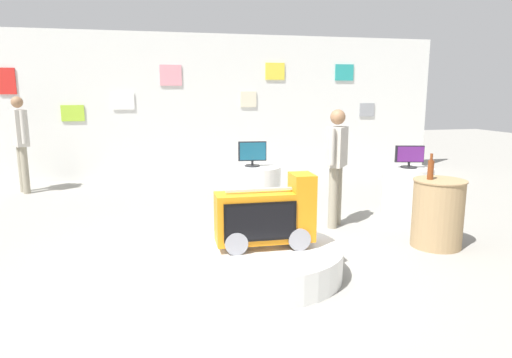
{
  "coord_description": "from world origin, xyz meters",
  "views": [
    {
      "loc": [
        -0.81,
        -4.35,
        1.8
      ],
      "look_at": [
        0.3,
        0.29,
        0.89
      ],
      "focal_mm": 32.0,
      "sensor_mm": 36.0,
      "label": 1
    }
  ],
  "objects_px": {
    "tv_on_left_rear": "(252,153)",
    "side_table_round": "(438,213)",
    "bottle_on_side_table": "(431,169)",
    "main_display_pedestal": "(265,261)",
    "novelty_firetruck_tv": "(267,219)",
    "display_pedestal_left_rear": "(252,190)",
    "shopper_browsing_rear": "(336,159)",
    "tv_on_center_rear": "(410,157)",
    "shopper_browsing_near_truck": "(20,137)",
    "display_pedestal_center_rear": "(407,192)"
  },
  "relations": [
    {
      "from": "tv_on_center_rear",
      "to": "main_display_pedestal",
      "type": "bearing_deg",
      "value": -147.64
    },
    {
      "from": "display_pedestal_center_rear",
      "to": "shopper_browsing_rear",
      "type": "distance_m",
      "value": 1.36
    },
    {
      "from": "tv_on_left_rear",
      "to": "side_table_round",
      "type": "height_order",
      "value": "tv_on_left_rear"
    },
    {
      "from": "tv_on_left_rear",
      "to": "bottle_on_side_table",
      "type": "height_order",
      "value": "bottle_on_side_table"
    },
    {
      "from": "main_display_pedestal",
      "to": "tv_on_center_rear",
      "type": "xyz_separation_m",
      "value": [
        2.58,
        1.63,
        0.74
      ]
    },
    {
      "from": "display_pedestal_left_rear",
      "to": "shopper_browsing_rear",
      "type": "height_order",
      "value": "shopper_browsing_rear"
    },
    {
      "from": "main_display_pedestal",
      "to": "shopper_browsing_near_truck",
      "type": "distance_m",
      "value": 5.79
    },
    {
      "from": "display_pedestal_left_rear",
      "to": "side_table_round",
      "type": "relative_size",
      "value": 1.04
    },
    {
      "from": "bottle_on_side_table",
      "to": "side_table_round",
      "type": "bearing_deg",
      "value": -26.09
    },
    {
      "from": "display_pedestal_center_rear",
      "to": "side_table_round",
      "type": "distance_m",
      "value": 1.33
    },
    {
      "from": "display_pedestal_center_rear",
      "to": "shopper_browsing_rear",
      "type": "bearing_deg",
      "value": -169.89
    },
    {
      "from": "shopper_browsing_rear",
      "to": "main_display_pedestal",
      "type": "bearing_deg",
      "value": -133.66
    },
    {
      "from": "tv_on_center_rear",
      "to": "side_table_round",
      "type": "xyz_separation_m",
      "value": [
        -0.38,
        -1.27,
        -0.48
      ]
    },
    {
      "from": "display_pedestal_left_rear",
      "to": "side_table_round",
      "type": "xyz_separation_m",
      "value": [
        1.78,
        -1.93,
        0.05
      ]
    },
    {
      "from": "novelty_firetruck_tv",
      "to": "tv_on_center_rear",
      "type": "distance_m",
      "value": 3.05
    },
    {
      "from": "display_pedestal_center_rear",
      "to": "bottle_on_side_table",
      "type": "relative_size",
      "value": 2.39
    },
    {
      "from": "main_display_pedestal",
      "to": "novelty_firetruck_tv",
      "type": "relative_size",
      "value": 1.58
    },
    {
      "from": "display_pedestal_center_rear",
      "to": "bottle_on_side_table",
      "type": "bearing_deg",
      "value": -111.69
    },
    {
      "from": "shopper_browsing_near_truck",
      "to": "bottle_on_side_table",
      "type": "bearing_deg",
      "value": -38.62
    },
    {
      "from": "display_pedestal_center_rear",
      "to": "shopper_browsing_near_truck",
      "type": "bearing_deg",
      "value": 152.37
    },
    {
      "from": "shopper_browsing_near_truck",
      "to": "shopper_browsing_rear",
      "type": "relative_size",
      "value": 1.09
    },
    {
      "from": "shopper_browsing_near_truck",
      "to": "tv_on_left_rear",
      "type": "bearing_deg",
      "value": -33.19
    },
    {
      "from": "shopper_browsing_rear",
      "to": "tv_on_left_rear",
      "type": "bearing_deg",
      "value": 137.34
    },
    {
      "from": "main_display_pedestal",
      "to": "novelty_firetruck_tv",
      "type": "distance_m",
      "value": 0.44
    },
    {
      "from": "tv_on_center_rear",
      "to": "shopper_browsing_rear",
      "type": "xyz_separation_m",
      "value": [
        -1.22,
        -0.21,
        0.04
      ]
    },
    {
      "from": "tv_on_center_rear",
      "to": "shopper_browsing_rear",
      "type": "distance_m",
      "value": 1.24
    },
    {
      "from": "bottle_on_side_table",
      "to": "tv_on_left_rear",
      "type": "bearing_deg",
      "value": 131.88
    },
    {
      "from": "main_display_pedestal",
      "to": "display_pedestal_left_rear",
      "type": "xyz_separation_m",
      "value": [
        0.41,
        2.29,
        0.22
      ]
    },
    {
      "from": "side_table_round",
      "to": "shopper_browsing_rear",
      "type": "relative_size",
      "value": 0.51
    },
    {
      "from": "main_display_pedestal",
      "to": "bottle_on_side_table",
      "type": "xyz_separation_m",
      "value": [
        2.09,
        0.41,
        0.78
      ]
    },
    {
      "from": "tv_on_center_rear",
      "to": "bottle_on_side_table",
      "type": "xyz_separation_m",
      "value": [
        -0.49,
        -1.22,
        0.04
      ]
    },
    {
      "from": "main_display_pedestal",
      "to": "shopper_browsing_rear",
      "type": "height_order",
      "value": "shopper_browsing_rear"
    },
    {
      "from": "shopper_browsing_near_truck",
      "to": "side_table_round",
      "type": "bearing_deg",
      "value": -38.41
    },
    {
      "from": "tv_on_left_rear",
      "to": "shopper_browsing_rear",
      "type": "xyz_separation_m",
      "value": [
        0.94,
        -0.87,
        0.01
      ]
    },
    {
      "from": "main_display_pedestal",
      "to": "shopper_browsing_rear",
      "type": "xyz_separation_m",
      "value": [
        1.35,
        1.42,
        0.78
      ]
    },
    {
      "from": "tv_on_left_rear",
      "to": "display_pedestal_center_rear",
      "type": "bearing_deg",
      "value": -16.77
    },
    {
      "from": "tv_on_left_rear",
      "to": "novelty_firetruck_tv",
      "type": "bearing_deg",
      "value": -99.67
    },
    {
      "from": "novelty_firetruck_tv",
      "to": "tv_on_left_rear",
      "type": "bearing_deg",
      "value": 80.33
    },
    {
      "from": "display_pedestal_left_rear",
      "to": "shopper_browsing_rear",
      "type": "xyz_separation_m",
      "value": [
        0.94,
        -0.87,
        0.56
      ]
    },
    {
      "from": "shopper_browsing_near_truck",
      "to": "shopper_browsing_rear",
      "type": "distance_m",
      "value": 5.67
    },
    {
      "from": "side_table_round",
      "to": "shopper_browsing_rear",
      "type": "bearing_deg",
      "value": 128.48
    },
    {
      "from": "tv_on_center_rear",
      "to": "bottle_on_side_table",
      "type": "distance_m",
      "value": 1.31
    },
    {
      "from": "main_display_pedestal",
      "to": "tv_on_left_rear",
      "type": "distance_m",
      "value": 2.45
    },
    {
      "from": "display_pedestal_center_rear",
      "to": "shopper_browsing_near_truck",
      "type": "distance_m",
      "value": 6.63
    },
    {
      "from": "side_table_round",
      "to": "shopper_browsing_near_truck",
      "type": "distance_m",
      "value": 7.0
    },
    {
      "from": "side_table_round",
      "to": "tv_on_left_rear",
      "type": "bearing_deg",
      "value": 132.81
    },
    {
      "from": "side_table_round",
      "to": "bottle_on_side_table",
      "type": "distance_m",
      "value": 0.53
    },
    {
      "from": "display_pedestal_center_rear",
      "to": "shopper_browsing_near_truck",
      "type": "xyz_separation_m",
      "value": [
        -5.85,
        3.06,
        0.65
      ]
    },
    {
      "from": "display_pedestal_center_rear",
      "to": "shopper_browsing_rear",
      "type": "height_order",
      "value": "shopper_browsing_rear"
    },
    {
      "from": "tv_on_left_rear",
      "to": "shopper_browsing_near_truck",
      "type": "height_order",
      "value": "shopper_browsing_near_truck"
    }
  ]
}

